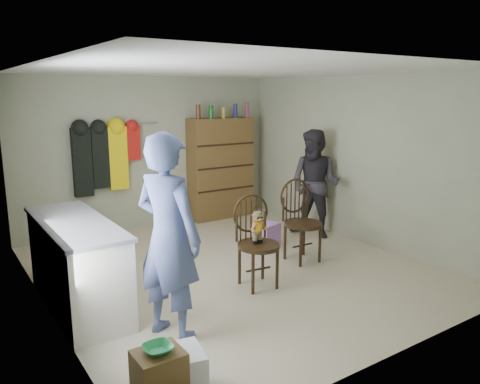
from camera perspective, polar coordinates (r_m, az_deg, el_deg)
ground_plane at (r=6.15m, az=-0.90°, el=-9.29°), size 5.00×5.00×0.00m
room_walls at (r=6.22m, az=-3.64°, el=5.93°), size 5.00×5.00×5.00m
counter at (r=5.25m, az=-19.23°, el=-8.28°), size 0.64×1.86×0.94m
stool at (r=3.58m, az=-9.79°, el=-21.96°), size 0.33×0.29×0.48m
bowl at (r=3.44m, az=-9.95°, el=-18.31°), size 0.21×0.21×0.05m
plastic_tub at (r=3.77m, az=-7.52°, el=-21.09°), size 0.43×0.42×0.35m
chair_front at (r=5.46m, az=1.96°, el=-5.36°), size 0.53×0.53×1.08m
chair_far at (r=6.34m, az=7.34°, el=-3.09°), size 0.51×0.51×1.11m
striped_bag at (r=6.87m, az=3.24°, el=-5.36°), size 0.42×0.36×0.37m
person_left at (r=4.28m, az=-8.72°, el=-5.47°), size 0.69×0.82×1.91m
person_right at (r=7.37m, az=9.13°, el=0.97°), size 0.90×1.00×1.69m
dresser at (r=8.45m, az=-2.34°, el=2.95°), size 1.20×0.39×2.08m
coat_rack at (r=7.61m, az=-16.16°, el=4.09°), size 1.42×0.12×1.09m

